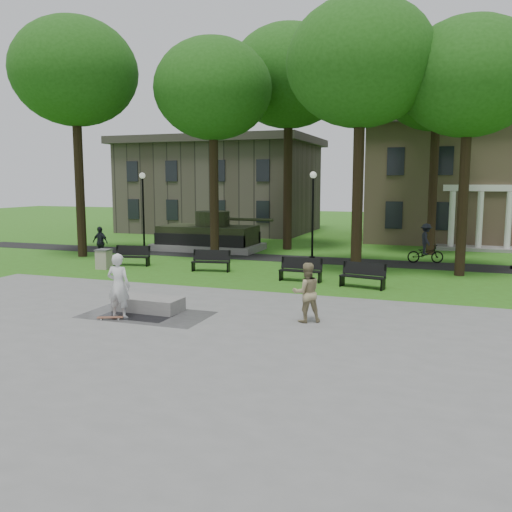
% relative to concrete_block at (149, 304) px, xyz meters
% --- Properties ---
extents(ground, '(120.00, 120.00, 0.00)m').
position_rel_concrete_block_xyz_m(ground, '(1.63, 1.22, -0.24)').
color(ground, '#2F6217').
rests_on(ground, ground).
extents(plaza, '(22.00, 16.00, 0.02)m').
position_rel_concrete_block_xyz_m(plaza, '(1.63, -3.78, -0.23)').
color(plaza, gray).
rests_on(plaza, ground).
extents(footpath, '(44.00, 2.60, 0.01)m').
position_rel_concrete_block_xyz_m(footpath, '(1.63, 13.22, -0.24)').
color(footpath, black).
rests_on(footpath, ground).
extents(building_right, '(17.00, 12.00, 8.60)m').
position_rel_concrete_block_xyz_m(building_right, '(11.63, 27.22, 4.10)').
color(building_right, '#9E8460').
rests_on(building_right, ground).
extents(building_left, '(15.00, 10.00, 7.20)m').
position_rel_concrete_block_xyz_m(building_left, '(-9.37, 27.72, 3.35)').
color(building_left, '#4C443D').
rests_on(building_left, ground).
extents(tree_0, '(6.80, 6.80, 12.97)m').
position_rel_concrete_block_xyz_m(tree_0, '(-10.37, 10.22, 9.78)').
color(tree_0, black).
rests_on(tree_0, ground).
extents(tree_1, '(6.20, 6.20, 11.63)m').
position_rel_concrete_block_xyz_m(tree_1, '(-2.87, 11.72, 8.71)').
color(tree_1, black).
rests_on(tree_1, ground).
extents(tree_2, '(6.60, 6.60, 12.16)m').
position_rel_concrete_block_xyz_m(tree_2, '(5.13, 9.72, 9.07)').
color(tree_2, black).
rests_on(tree_2, ground).
extents(tree_3, '(6.00, 6.00, 11.19)m').
position_rel_concrete_block_xyz_m(tree_3, '(9.63, 10.72, 8.35)').
color(tree_3, black).
rests_on(tree_3, ground).
extents(tree_4, '(7.20, 7.20, 13.50)m').
position_rel_concrete_block_xyz_m(tree_4, '(-0.37, 17.22, 10.15)').
color(tree_4, black).
rests_on(tree_4, ground).
extents(tree_5, '(6.40, 6.40, 12.44)m').
position_rel_concrete_block_xyz_m(tree_5, '(8.13, 17.72, 9.42)').
color(tree_5, black).
rests_on(tree_5, ground).
extents(lamp_left, '(0.36, 0.36, 4.73)m').
position_rel_concrete_block_xyz_m(lamp_left, '(-8.37, 13.52, 2.55)').
color(lamp_left, black).
rests_on(lamp_left, ground).
extents(lamp_mid, '(0.36, 0.36, 4.73)m').
position_rel_concrete_block_xyz_m(lamp_mid, '(2.13, 13.52, 2.55)').
color(lamp_mid, black).
rests_on(lamp_mid, ground).
extents(tank_monument, '(7.45, 3.40, 2.40)m').
position_rel_concrete_block_xyz_m(tank_monument, '(-4.83, 15.22, 0.61)').
color(tank_monument, gray).
rests_on(tank_monument, ground).
extents(puddle, '(2.20, 1.20, 0.00)m').
position_rel_concrete_block_xyz_m(puddle, '(0.01, -0.68, -0.22)').
color(puddle, black).
rests_on(puddle, plaza).
extents(concrete_block, '(2.23, 1.06, 0.45)m').
position_rel_concrete_block_xyz_m(concrete_block, '(0.00, 0.00, 0.00)').
color(concrete_block, gray).
rests_on(concrete_block, plaza).
extents(skateboard, '(0.79, 0.51, 0.07)m').
position_rel_concrete_block_xyz_m(skateboard, '(-0.53, -1.37, -0.19)').
color(skateboard, brown).
rests_on(skateboard, plaza).
extents(skateboarder, '(0.77, 0.54, 2.01)m').
position_rel_concrete_block_xyz_m(skateboarder, '(-0.37, -1.11, 0.78)').
color(skateboarder, silver).
rests_on(skateboarder, plaza).
extents(friend_watching, '(1.10, 1.03, 1.80)m').
position_rel_concrete_block_xyz_m(friend_watching, '(5.18, 0.39, 0.67)').
color(friend_watching, '#978A61').
rests_on(friend_watching, plaza).
extents(pedestrian_walker, '(1.08, 0.55, 1.76)m').
position_rel_concrete_block_xyz_m(pedestrian_walker, '(-8.94, 9.89, 0.63)').
color(pedestrian_walker, black).
rests_on(pedestrian_walker, ground).
extents(cyclist, '(1.94, 1.16, 2.05)m').
position_rel_concrete_block_xyz_m(cyclist, '(8.00, 14.15, 0.60)').
color(cyclist, black).
rests_on(cyclist, ground).
extents(park_bench_0, '(1.85, 0.83, 1.00)m').
position_rel_concrete_block_xyz_m(park_bench_0, '(-5.84, 8.25, 0.28)').
color(park_bench_0, black).
rests_on(park_bench_0, ground).
extents(park_bench_1, '(1.85, 0.82, 1.00)m').
position_rel_concrete_block_xyz_m(park_bench_1, '(-1.37, 7.99, 0.28)').
color(park_bench_1, black).
rests_on(park_bench_1, ground).
extents(park_bench_2, '(1.80, 0.54, 1.00)m').
position_rel_concrete_block_xyz_m(park_bench_2, '(3.26, 6.94, 0.28)').
color(park_bench_2, black).
rests_on(park_bench_2, ground).
extents(park_bench_3, '(1.85, 0.88, 1.00)m').
position_rel_concrete_block_xyz_m(park_bench_3, '(5.95, 6.36, 0.28)').
color(park_bench_3, black).
rests_on(park_bench_3, ground).
extents(trash_bin, '(0.70, 0.70, 0.96)m').
position_rel_concrete_block_xyz_m(trash_bin, '(-6.57, 6.86, 0.24)').
color(trash_bin, '#B2A392').
rests_on(trash_bin, ground).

